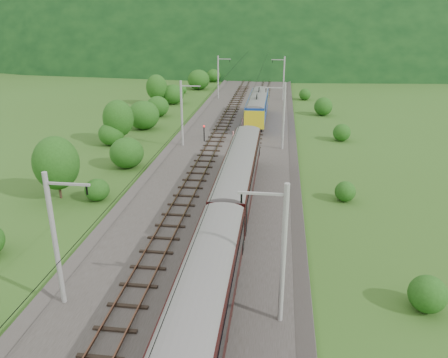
# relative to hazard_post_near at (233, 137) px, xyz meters

# --- Properties ---
(ground) EXTENTS (600.00, 600.00, 0.00)m
(ground) POSITION_rel_hazard_post_near_xyz_m (0.03, -33.93, -1.05)
(ground) COLOR #315219
(ground) RESTS_ON ground
(railbed) EXTENTS (14.00, 220.00, 0.30)m
(railbed) POSITION_rel_hazard_post_near_xyz_m (0.03, -23.93, -0.90)
(railbed) COLOR #38332D
(railbed) RESTS_ON ground
(track_left) EXTENTS (2.40, 220.00, 0.27)m
(track_left) POSITION_rel_hazard_post_near_xyz_m (-2.37, -23.93, -0.68)
(track_left) COLOR brown
(track_left) RESTS_ON railbed
(track_right) EXTENTS (2.40, 220.00, 0.27)m
(track_right) POSITION_rel_hazard_post_near_xyz_m (2.43, -23.93, -0.68)
(track_right) COLOR brown
(track_right) RESTS_ON railbed
(catenary_left) EXTENTS (2.54, 192.28, 8.00)m
(catenary_left) POSITION_rel_hazard_post_near_xyz_m (-6.09, -1.93, 3.45)
(catenary_left) COLOR gray
(catenary_left) RESTS_ON railbed
(catenary_right) EXTENTS (2.54, 192.28, 8.00)m
(catenary_right) POSITION_rel_hazard_post_near_xyz_m (6.15, -1.93, 3.45)
(catenary_right) COLOR gray
(catenary_right) RESTS_ON railbed
(overhead_wires) EXTENTS (4.83, 198.00, 0.03)m
(overhead_wires) POSITION_rel_hazard_post_near_xyz_m (0.03, -23.93, 6.05)
(overhead_wires) COLOR black
(overhead_wires) RESTS_ON ground
(mountain_main) EXTENTS (504.00, 360.00, 244.00)m
(mountain_main) POSITION_rel_hazard_post_near_xyz_m (0.03, 226.07, -1.05)
(mountain_main) COLOR black
(mountain_main) RESTS_ON ground
(mountain_ridge) EXTENTS (336.00, 280.00, 132.00)m
(mountain_ridge) POSITION_rel_hazard_post_near_xyz_m (-119.97, 266.07, -1.05)
(mountain_ridge) COLOR black
(mountain_ridge) RESTS_ON ground
(hazard_post_near) EXTENTS (0.16, 0.16, 1.51)m
(hazard_post_near) POSITION_rel_hazard_post_near_xyz_m (0.00, 0.00, 0.00)
(hazard_post_near) COLOR red
(hazard_post_near) RESTS_ON railbed
(hazard_post_far) EXTENTS (0.14, 0.14, 1.29)m
(hazard_post_far) POSITION_rel_hazard_post_near_xyz_m (0.38, 9.05, -0.11)
(hazard_post_far) COLOR red
(hazard_post_far) RESTS_ON railbed
(signal) EXTENTS (0.23, 0.23, 2.11)m
(signal) POSITION_rel_hazard_post_near_xyz_m (-3.80, 0.13, 0.49)
(signal) COLOR black
(signal) RESTS_ON railbed
(vegetation_left) EXTENTS (9.75, 147.06, 6.52)m
(vegetation_left) POSITION_rel_hazard_post_near_xyz_m (-13.21, -13.33, 1.24)
(vegetation_left) COLOR #1F4C14
(vegetation_left) RESTS_ON ground
(vegetation_right) EXTENTS (6.30, 110.04, 2.67)m
(vegetation_right) POSITION_rel_hazard_post_near_xyz_m (12.37, -17.79, 0.06)
(vegetation_right) COLOR #1F4C14
(vegetation_right) RESTS_ON ground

